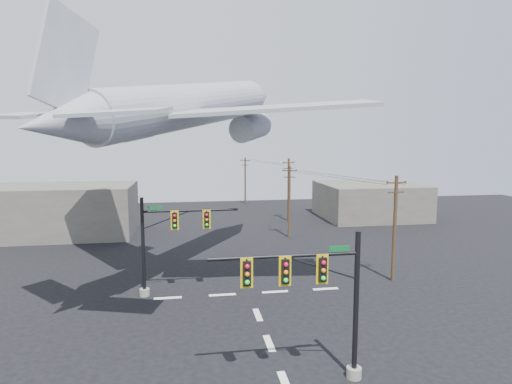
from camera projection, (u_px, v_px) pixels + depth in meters
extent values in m
plane|color=black|center=(285.00, 383.00, 20.39)|extent=(120.00, 120.00, 0.00)
cube|color=white|center=(285.00, 383.00, 20.39)|extent=(0.40, 2.00, 0.01)
cube|color=white|center=(269.00, 343.00, 24.31)|extent=(0.40, 2.00, 0.01)
cube|color=white|center=(258.00, 315.00, 28.23)|extent=(0.40, 2.00, 0.01)
cube|color=white|center=(168.00, 298.00, 31.20)|extent=(2.00, 0.40, 0.01)
cube|color=white|center=(222.00, 295.00, 31.83)|extent=(2.00, 0.40, 0.01)
cube|color=white|center=(275.00, 292.00, 32.46)|extent=(2.00, 0.40, 0.01)
cube|color=white|center=(326.00, 289.00, 33.09)|extent=(2.00, 0.40, 0.01)
cylinder|color=gray|center=(354.00, 373.00, 20.80)|extent=(0.73, 0.73, 0.52)
cylinder|color=black|center=(356.00, 306.00, 20.37)|extent=(0.25, 0.25, 7.29)
cylinder|color=black|center=(284.00, 256.00, 19.49)|extent=(7.04, 0.17, 0.17)
cylinder|color=black|center=(321.00, 268.00, 19.85)|extent=(3.74, 0.08, 0.08)
cube|color=black|center=(322.00, 269.00, 19.70)|extent=(0.35, 0.31, 1.14)
cube|color=#E4B80D|center=(322.00, 269.00, 19.72)|extent=(0.57, 0.04, 1.41)
sphere|color=red|center=(324.00, 263.00, 19.48)|extent=(0.21, 0.21, 0.21)
sphere|color=orange|center=(324.00, 270.00, 19.53)|extent=(0.21, 0.21, 0.21)
sphere|color=#0EE035|center=(323.00, 278.00, 19.57)|extent=(0.21, 0.21, 0.21)
cube|color=black|center=(285.00, 271.00, 19.42)|extent=(0.35, 0.31, 1.14)
cube|color=#E4B80D|center=(285.00, 271.00, 19.44)|extent=(0.57, 0.04, 1.41)
sphere|color=red|center=(286.00, 265.00, 19.20)|extent=(0.21, 0.21, 0.21)
sphere|color=orange|center=(286.00, 272.00, 19.25)|extent=(0.21, 0.21, 0.21)
sphere|color=#0EE035|center=(286.00, 280.00, 19.29)|extent=(0.21, 0.21, 0.21)
cube|color=black|center=(247.00, 273.00, 19.14)|extent=(0.35, 0.31, 1.14)
cube|color=#E4B80D|center=(247.00, 273.00, 19.16)|extent=(0.57, 0.04, 1.41)
sphere|color=red|center=(247.00, 266.00, 18.93)|extent=(0.21, 0.21, 0.21)
sphere|color=orange|center=(247.00, 274.00, 18.97)|extent=(0.21, 0.21, 0.21)
sphere|color=#0EE035|center=(247.00, 282.00, 19.02)|extent=(0.21, 0.21, 0.21)
cube|color=#0C5826|center=(339.00, 249.00, 19.81)|extent=(0.99, 0.04, 0.27)
cylinder|color=gray|center=(145.00, 292.00, 31.64)|extent=(0.74, 0.74, 0.53)
cylinder|color=black|center=(143.00, 247.00, 31.21)|extent=(0.25, 0.25, 7.36)
cylinder|color=black|center=(191.00, 211.00, 31.43)|extent=(6.97, 0.17, 0.17)
cylinder|color=black|center=(167.00, 220.00, 31.24)|extent=(3.71, 0.08, 0.08)
cube|color=black|center=(175.00, 220.00, 31.18)|extent=(0.36, 0.32, 1.16)
cube|color=#E4B80D|center=(175.00, 220.00, 31.20)|extent=(0.58, 0.04, 1.42)
sphere|color=red|center=(175.00, 216.00, 30.96)|extent=(0.21, 0.21, 0.21)
sphere|color=orange|center=(175.00, 221.00, 31.00)|extent=(0.21, 0.21, 0.21)
sphere|color=#0EE035|center=(175.00, 226.00, 31.05)|extent=(0.21, 0.21, 0.21)
cube|color=black|center=(207.00, 219.00, 31.55)|extent=(0.36, 0.32, 1.16)
cube|color=#E4B80D|center=(207.00, 219.00, 31.57)|extent=(0.58, 0.04, 1.42)
sphere|color=red|center=(207.00, 215.00, 31.32)|extent=(0.21, 0.21, 0.21)
sphere|color=orange|center=(207.00, 220.00, 31.37)|extent=(0.21, 0.21, 0.21)
sphere|color=#0EE035|center=(207.00, 225.00, 31.42)|extent=(0.21, 0.21, 0.21)
cube|color=#0C5826|center=(155.00, 208.00, 30.94)|extent=(1.00, 0.04, 0.27)
cylinder|color=#4E3521|center=(395.00, 229.00, 34.48)|extent=(0.29, 0.29, 8.65)
cube|color=#4E3521|center=(396.00, 183.00, 34.01)|extent=(1.73, 0.20, 0.12)
cube|color=#4E3521|center=(396.00, 192.00, 34.11)|extent=(1.35, 0.18, 0.12)
cylinder|color=black|center=(388.00, 182.00, 33.84)|extent=(0.10, 0.10, 0.12)
cylinder|color=black|center=(397.00, 182.00, 34.00)|extent=(0.10, 0.10, 0.12)
cylinder|color=black|center=(405.00, 181.00, 34.16)|extent=(0.10, 0.10, 0.12)
cylinder|color=#4E3521|center=(289.00, 202.00, 49.91)|extent=(0.28, 0.28, 8.44)
cube|color=#4E3521|center=(290.00, 171.00, 49.46)|extent=(1.68, 0.56, 0.11)
cube|color=#4E3521|center=(289.00, 177.00, 49.55)|extent=(1.31, 0.46, 0.11)
cylinder|color=black|center=(283.00, 170.00, 49.53)|extent=(0.09, 0.09, 0.11)
cylinder|color=black|center=(290.00, 170.00, 49.45)|extent=(0.09, 0.09, 0.11)
cylinder|color=black|center=(296.00, 170.00, 49.37)|extent=(0.09, 0.09, 0.11)
cylinder|color=#4E3521|center=(288.00, 190.00, 59.91)|extent=(0.30, 0.30, 8.83)
cube|color=#4E3521|center=(289.00, 163.00, 59.44)|extent=(1.79, 0.48, 0.12)
cube|color=#4E3521|center=(289.00, 168.00, 59.54)|extent=(1.40, 0.40, 0.12)
cylinder|color=black|center=(283.00, 162.00, 59.14)|extent=(0.10, 0.10, 0.12)
cylinder|color=black|center=(289.00, 162.00, 59.42)|extent=(0.10, 0.10, 0.12)
cylinder|color=black|center=(294.00, 162.00, 59.70)|extent=(0.10, 0.10, 0.12)
cylinder|color=#4E3521|center=(245.00, 181.00, 75.95)|extent=(0.28, 0.28, 8.22)
cube|color=#4E3521|center=(245.00, 161.00, 75.51)|extent=(1.67, 0.55, 0.11)
cube|color=#4E3521|center=(245.00, 165.00, 75.60)|extent=(1.31, 0.45, 0.11)
cylinder|color=black|center=(241.00, 160.00, 75.57)|extent=(0.09, 0.09, 0.11)
cylinder|color=black|center=(245.00, 160.00, 75.49)|extent=(0.09, 0.09, 0.11)
cylinder|color=black|center=(249.00, 160.00, 75.42)|extent=(0.09, 0.09, 0.11)
cylinder|color=black|center=(326.00, 176.00, 41.62)|extent=(4.76, 16.52, 0.03)
cylinder|color=black|center=(283.00, 167.00, 54.33)|extent=(2.25, 9.87, 0.03)
cylinder|color=black|center=(259.00, 162.00, 67.35)|extent=(3.81, 16.96, 0.03)
cylinder|color=black|center=(341.00, 176.00, 41.86)|extent=(4.78, 16.52, 0.03)
cylinder|color=black|center=(295.00, 167.00, 54.58)|extent=(2.34, 9.87, 0.03)
cylinder|color=black|center=(269.00, 162.00, 67.60)|extent=(3.91, 16.96, 0.03)
cylinder|color=#A5A9B1|center=(192.00, 105.00, 34.05)|extent=(14.83, 20.06, 6.33)
cone|color=#A5A9B1|center=(258.00, 97.00, 45.61)|extent=(5.71, 6.22, 4.04)
cone|color=#A5A9B1|center=(58.00, 123.00, 22.49)|extent=(5.40, 6.00, 3.70)
cube|color=#A5A9B1|center=(106.00, 113.00, 35.92)|extent=(11.35, 14.32, 0.92)
cube|color=#A5A9B1|center=(274.00, 108.00, 29.71)|extent=(14.42, 6.76, 0.92)
cylinder|color=#A5A9B1|center=(136.00, 128.00, 36.12)|extent=(3.61, 4.10, 2.37)
cylinder|color=#A5A9B1|center=(251.00, 127.00, 31.78)|extent=(3.61, 4.10, 2.37)
cube|color=#A5A9B1|center=(66.00, 60.00, 22.75)|extent=(2.88, 4.18, 6.10)
cube|color=#A5A9B1|center=(22.00, 115.00, 24.30)|extent=(5.30, 5.55, 0.51)
cube|color=#A5A9B1|center=(115.00, 112.00, 21.52)|extent=(5.80, 3.91, 0.51)
cube|color=#646058|center=(56.00, 211.00, 51.14)|extent=(18.00, 10.00, 6.00)
cube|color=#646058|center=(370.00, 201.00, 62.73)|extent=(14.00, 12.00, 5.00)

